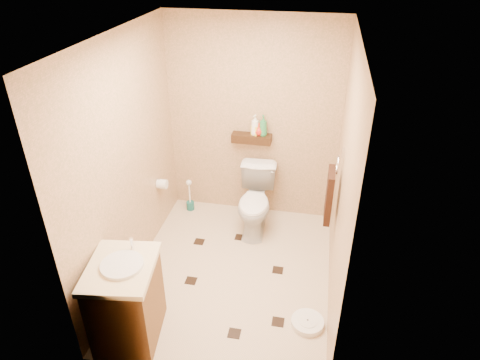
# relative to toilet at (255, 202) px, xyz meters

# --- Properties ---
(ground) EXTENTS (2.50, 2.50, 0.00)m
(ground) POSITION_rel_toilet_xyz_m (-0.11, -0.83, -0.38)
(ground) COLOR beige
(ground) RESTS_ON ground
(wall_back) EXTENTS (2.00, 0.04, 2.40)m
(wall_back) POSITION_rel_toilet_xyz_m (-0.11, 0.42, 0.82)
(wall_back) COLOR tan
(wall_back) RESTS_ON ground
(wall_front) EXTENTS (2.00, 0.04, 2.40)m
(wall_front) POSITION_rel_toilet_xyz_m (-0.11, -2.08, 0.82)
(wall_front) COLOR tan
(wall_front) RESTS_ON ground
(wall_left) EXTENTS (0.04, 2.50, 2.40)m
(wall_left) POSITION_rel_toilet_xyz_m (-1.11, -0.83, 0.82)
(wall_left) COLOR tan
(wall_left) RESTS_ON ground
(wall_right) EXTENTS (0.04, 2.50, 2.40)m
(wall_right) POSITION_rel_toilet_xyz_m (0.89, -0.83, 0.82)
(wall_right) COLOR tan
(wall_right) RESTS_ON ground
(ceiling) EXTENTS (2.00, 2.50, 0.02)m
(ceiling) POSITION_rel_toilet_xyz_m (-0.11, -0.83, 2.02)
(ceiling) COLOR white
(ceiling) RESTS_ON wall_back
(wall_shelf) EXTENTS (0.46, 0.14, 0.10)m
(wall_shelf) POSITION_rel_toilet_xyz_m (-0.11, 0.34, 0.64)
(wall_shelf) COLOR #3E2611
(wall_shelf) RESTS_ON wall_back
(floor_accents) EXTENTS (1.14, 1.47, 0.01)m
(floor_accents) POSITION_rel_toilet_xyz_m (-0.06, -0.88, -0.37)
(floor_accents) COLOR black
(floor_accents) RESTS_ON ground
(toilet) EXTENTS (0.46, 0.76, 0.75)m
(toilet) POSITION_rel_toilet_xyz_m (0.00, 0.00, 0.00)
(toilet) COLOR white
(toilet) RESTS_ON ground
(vanity) EXTENTS (0.61, 0.71, 0.91)m
(vanity) POSITION_rel_toilet_xyz_m (-0.81, -1.75, 0.03)
(vanity) COLOR brown
(vanity) RESTS_ON ground
(bathroom_scale) EXTENTS (0.38, 0.38, 0.06)m
(bathroom_scale) POSITION_rel_toilet_xyz_m (0.71, -1.36, -0.35)
(bathroom_scale) COLOR white
(bathroom_scale) RESTS_ON ground
(toilet_brush) EXTENTS (0.10, 0.10, 0.43)m
(toilet_brush) POSITION_rel_toilet_xyz_m (-0.88, 0.24, -0.22)
(toilet_brush) COLOR #175F5B
(toilet_brush) RESTS_ON ground
(towel_ring) EXTENTS (0.12, 0.30, 0.76)m
(towel_ring) POSITION_rel_toilet_xyz_m (0.80, -0.58, 0.57)
(towel_ring) COLOR silver
(towel_ring) RESTS_ON wall_right
(toilet_paper) EXTENTS (0.12, 0.11, 0.12)m
(toilet_paper) POSITION_rel_toilet_xyz_m (-1.05, -0.18, 0.23)
(toilet_paper) COLOR white
(toilet_paper) RESTS_ON wall_left
(bottle_a) EXTENTS (0.12, 0.12, 0.24)m
(bottle_a) POSITION_rel_toilet_xyz_m (-0.08, 0.34, 0.81)
(bottle_a) COLOR white
(bottle_a) RESTS_ON wall_shelf
(bottle_b) EXTENTS (0.10, 0.10, 0.17)m
(bottle_b) POSITION_rel_toilet_xyz_m (-0.07, 0.34, 0.78)
(bottle_b) COLOR yellow
(bottle_b) RESTS_ON wall_shelf
(bottle_c) EXTENTS (0.15, 0.15, 0.15)m
(bottle_c) POSITION_rel_toilet_xyz_m (-0.03, 0.34, 0.77)
(bottle_c) COLOR red
(bottle_c) RESTS_ON wall_shelf
(bottle_d) EXTENTS (0.12, 0.12, 0.24)m
(bottle_d) POSITION_rel_toilet_xyz_m (0.02, 0.34, 0.81)
(bottle_d) COLOR #2C8447
(bottle_d) RESTS_ON wall_shelf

